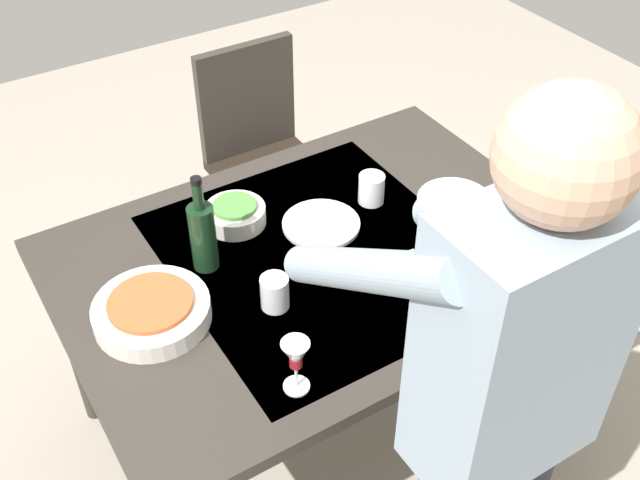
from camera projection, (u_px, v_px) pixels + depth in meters
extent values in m
plane|color=#9E9384|center=(320.00, 420.00, 2.66)|extent=(6.00, 6.00, 0.00)
cube|color=#332D28|center=(320.00, 259.00, 2.18)|extent=(1.44, 1.02, 0.04)
cube|color=beige|center=(320.00, 254.00, 2.17)|extent=(0.79, 0.87, 0.00)
cylinder|color=#332D28|center=(403.00, 210.00, 2.98)|extent=(0.06, 0.06, 0.73)
cylinder|color=#332D28|center=(74.00, 342.00, 2.45)|extent=(0.06, 0.06, 0.73)
cylinder|color=#332D28|center=(571.00, 358.00, 2.40)|extent=(0.06, 0.06, 0.73)
cube|color=black|center=(272.00, 174.00, 3.01)|extent=(0.40, 0.40, 0.04)
cube|color=#332D28|center=(247.00, 99.00, 2.97)|extent=(0.40, 0.04, 0.45)
cylinder|color=#332D28|center=(289.00, 185.00, 3.33)|extent=(0.04, 0.04, 0.43)
cylinder|color=#332D28|center=(218.00, 210.00, 3.20)|extent=(0.04, 0.04, 0.43)
cylinder|color=#332D28|center=(331.00, 227.00, 3.11)|extent=(0.04, 0.04, 0.43)
cylinder|color=#332D28|center=(257.00, 256.00, 2.98)|extent=(0.04, 0.04, 0.43)
cube|color=#8C9EAD|center=(520.00, 344.00, 1.36)|extent=(0.36, 0.20, 0.60)
sphere|color=tan|center=(567.00, 156.00, 1.10)|extent=(0.22, 0.22, 0.22)
cylinder|color=#8C9EAD|center=(366.00, 270.00, 1.40)|extent=(0.08, 0.52, 0.40)
cylinder|color=#8C9EAD|center=(508.00, 209.00, 1.53)|extent=(0.08, 0.52, 0.40)
cylinder|color=black|center=(203.00, 238.00, 2.07)|extent=(0.07, 0.07, 0.20)
cylinder|color=black|center=(198.00, 196.00, 1.97)|extent=(0.03, 0.03, 0.08)
cylinder|color=black|center=(196.00, 181.00, 1.94)|extent=(0.03, 0.03, 0.02)
cylinder|color=white|center=(297.00, 386.00, 1.80)|extent=(0.06, 0.06, 0.01)
cylinder|color=white|center=(296.00, 376.00, 1.78)|extent=(0.01, 0.01, 0.07)
cone|color=white|center=(296.00, 355.00, 1.73)|extent=(0.07, 0.07, 0.07)
cylinder|color=maroon|center=(296.00, 361.00, 1.75)|extent=(0.03, 0.03, 0.03)
cylinder|color=silver|center=(275.00, 293.00, 1.98)|extent=(0.08, 0.08, 0.09)
cylinder|color=silver|center=(514.00, 251.00, 2.10)|extent=(0.07, 0.07, 0.11)
cylinder|color=silver|center=(371.00, 189.00, 2.32)|extent=(0.08, 0.08, 0.09)
cylinder|color=silver|center=(152.00, 312.00, 1.95)|extent=(0.30, 0.30, 0.05)
cylinder|color=#C6562D|center=(151.00, 306.00, 1.94)|extent=(0.22, 0.22, 0.03)
cylinder|color=silver|center=(235.00, 215.00, 2.25)|extent=(0.18, 0.18, 0.05)
cylinder|color=#4C843D|center=(235.00, 209.00, 2.24)|extent=(0.13, 0.13, 0.03)
cylinder|color=silver|center=(321.00, 224.00, 2.26)|extent=(0.23, 0.23, 0.01)
cylinder|color=silver|center=(455.00, 201.00, 2.34)|extent=(0.23, 0.23, 0.01)
cube|color=silver|center=(431.00, 271.00, 2.11)|extent=(0.03, 0.20, 0.00)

